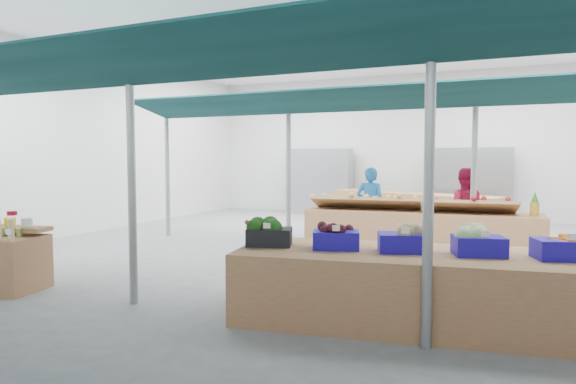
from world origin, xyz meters
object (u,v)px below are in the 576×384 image
vendor_left (370,206)px  vendor_right (464,210)px  fruit_counter (420,235)px  crate_stack (506,296)px  veg_counter (423,289)px

vendor_left → vendor_right: size_ratio=1.00×
fruit_counter → crate_stack: fruit_counter is taller
veg_counter → vendor_right: (-0.08, 4.60, 0.40)m
veg_counter → fruit_counter: 3.56m
vendor_left → vendor_right: (1.80, 0.00, 0.00)m
crate_stack → vendor_right: (-0.88, 4.21, 0.48)m
vendor_right → vendor_left: bearing=-3.8°
veg_counter → fruit_counter: fruit_counter is taller
crate_stack → fruit_counter: bearing=115.5°
crate_stack → vendor_left: vendor_left is taller
crate_stack → vendor_right: vendor_right is taller
veg_counter → crate_stack: size_ratio=6.57×
vendor_right → fruit_counter: bearing=57.6°
veg_counter → vendor_left: vendor_left is taller
vendor_left → vendor_right: 1.80m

